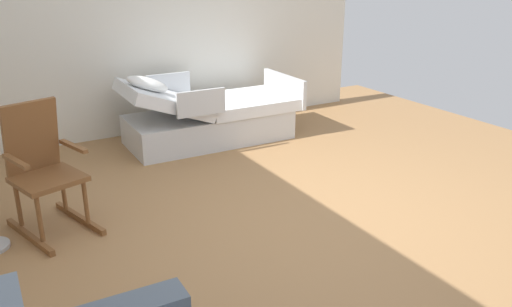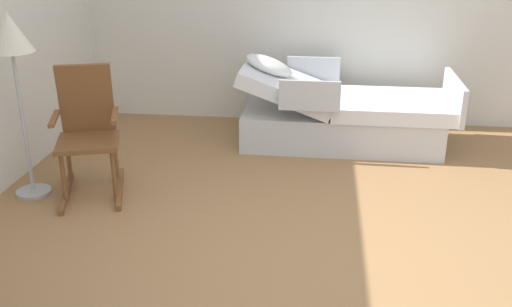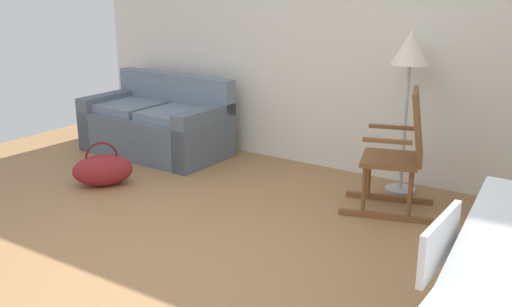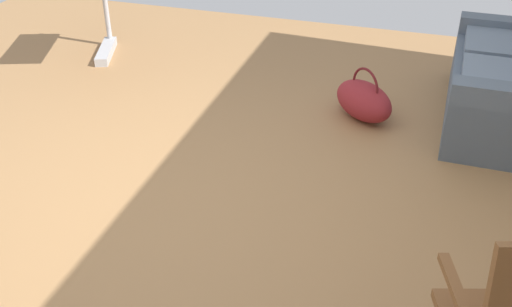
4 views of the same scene
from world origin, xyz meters
The scene contains 4 objects.
ground_plane centered at (0.00, 0.00, 0.00)m, with size 7.50×7.50×0.00m, color #9E7247.
hospital_bed centered at (2.28, -0.16, 0.29)m, with size 1.05×2.12×0.93m.
rocking_chair centered at (0.92, 1.92, 0.50)m, with size 0.86×0.67×1.05m.
floor_lamp centered at (0.79, 2.38, 1.23)m, with size 0.34×0.34×1.48m.
Camera 2 is at (-3.33, 0.06, 2.08)m, focal length 40.83 mm.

